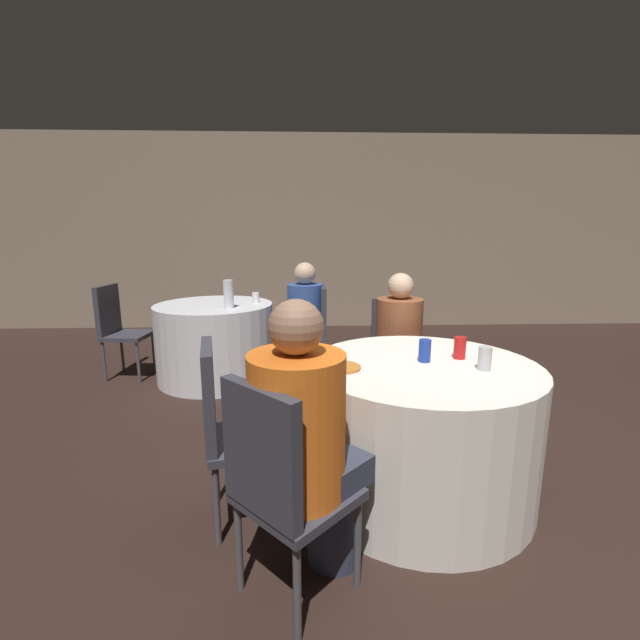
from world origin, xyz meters
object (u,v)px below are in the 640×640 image
table_far (215,342)px  soda_can_blue (425,351)px  soda_can_silver (485,359)px  bottle_far (229,294)px  person_floral_shirt (399,349)px  soda_can_red (460,348)px  chair_near_southwest (279,478)px  chair_near_north (396,348)px  person_orange_shirt (308,444)px  chair_far_west (117,323)px  person_blue_shirt (298,321)px  chair_near_west (228,420)px  table_near (420,428)px  pizza_plate_near (341,368)px  chair_far_east (315,325)px

table_far → soda_can_blue: size_ratio=9.25×
soda_can_silver → bottle_far: 2.43m
person_floral_shirt → soda_can_red: person_floral_shirt is taller
chair_near_southwest → person_floral_shirt: size_ratio=0.81×
chair_near_north → person_orange_shirt: person_orange_shirt is taller
person_orange_shirt → soda_can_silver: person_orange_shirt is taller
chair_far_west → bottle_far: size_ratio=3.56×
table_far → person_orange_shirt: (0.88, -2.55, 0.25)m
bottle_far → person_blue_shirt: bearing=16.6°
chair_near_west → table_near: bearing=90.0°
chair_near_north → pizza_plate_near: (-0.53, -1.11, 0.21)m
chair_far_west → person_blue_shirt: (1.79, -0.14, 0.04)m
table_far → soda_can_blue: soda_can_blue is taller
soda_can_red → table_near: bearing=-159.1°
chair_near_north → soda_can_silver: 1.19m
chair_near_north → person_floral_shirt: (-0.01, -0.16, 0.04)m
table_far → chair_far_west: (-0.98, 0.10, 0.17)m
chair_near_southwest → bottle_far: 2.53m
chair_near_west → chair_near_north: 1.65m
table_near → pizza_plate_near: pizza_plate_near is taller
pizza_plate_near → table_near: bearing=10.5°
soda_can_red → pizza_plate_near: bearing=-165.9°
soda_can_blue → bottle_far: bearing=128.5°
chair_near_west → person_orange_shirt: size_ratio=0.76×
chair_near_southwest → person_blue_shirt: 2.63m
chair_near_north → person_orange_shirt: size_ratio=0.76×
person_floral_shirt → soda_can_silver: (0.21, -0.99, 0.23)m
person_blue_shirt → soda_can_red: (0.91, -1.82, 0.22)m
chair_far_west → chair_far_east: size_ratio=1.00×
soda_can_blue → chair_far_east: bearing=106.2°
table_near → person_orange_shirt: person_orange_shirt is taller
soda_can_blue → person_floral_shirt: bearing=86.2°
person_orange_shirt → soda_can_red: person_orange_shirt is taller
chair_far_west → chair_far_east: same height
chair_near_west → person_blue_shirt: bearing=159.5°
soda_can_blue → bottle_far: size_ratio=0.47×
table_far → bottle_far: 0.58m
chair_near_west → bottle_far: (-0.31, 1.93, 0.33)m
chair_far_west → pizza_plate_near: 2.95m
soda_can_red → soda_can_silver: bearing=-75.2°
chair_near_west → person_blue_shirt: (0.32, 2.11, 0.04)m
chair_far_east → person_orange_shirt: bearing=-179.8°
pizza_plate_near → chair_near_west: bearing=-167.0°
person_blue_shirt → soda_can_blue: bearing=-156.8°
table_far → chair_near_west: 2.21m
table_far → chair_far_west: bearing=174.2°
pizza_plate_near → chair_near_southwest: bearing=-114.3°
person_orange_shirt → bottle_far: 2.44m
chair_near_southwest → person_orange_shirt: bearing=90.0°
table_near → soda_can_silver: bearing=-23.2°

